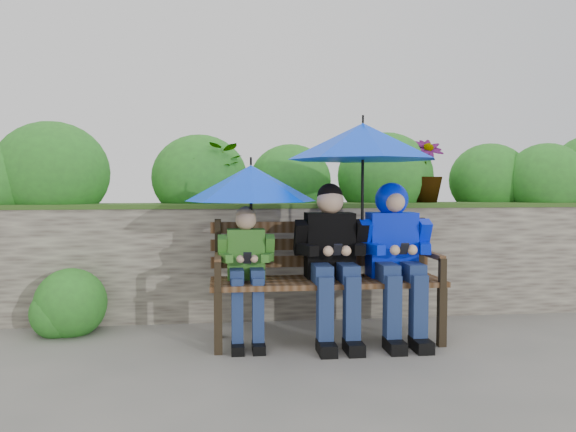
{
  "coord_description": "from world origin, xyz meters",
  "views": [
    {
      "loc": [
        -0.52,
        -4.29,
        1.2
      ],
      "look_at": [
        0.0,
        0.1,
        0.95
      ],
      "focal_mm": 35.0,
      "sensor_mm": 36.0,
      "label": 1
    }
  ],
  "objects": [
    {
      "name": "park_bench",
      "position": [
        0.27,
        -0.06,
        0.53
      ],
      "size": [
        1.76,
        0.52,
        0.93
      ],
      "color": "black",
      "rests_on": "ground"
    },
    {
      "name": "boy_left",
      "position": [
        -0.34,
        -0.13,
        0.59
      ],
      "size": [
        0.42,
        0.49,
        1.03
      ],
      "color": "#2B6119",
      "rests_on": "ground"
    },
    {
      "name": "garden_backdrop",
      "position": [
        -0.14,
        1.56,
        0.68
      ],
      "size": [
        8.0,
        2.88,
        1.9
      ],
      "color": "#574E46",
      "rests_on": "ground"
    },
    {
      "name": "ground",
      "position": [
        0.0,
        0.0,
        0.0
      ],
      "size": [
        60.0,
        60.0,
        0.0
      ],
      "primitive_type": "plane",
      "color": "#585853",
      "rests_on": "ground"
    },
    {
      "name": "umbrella_right",
      "position": [
        0.55,
        -0.11,
        1.52
      ],
      "size": [
        1.15,
        1.15,
        1.01
      ],
      "color": "#0037F0",
      "rests_on": "ground"
    },
    {
      "name": "umbrella_left",
      "position": [
        -0.3,
        -0.08,
        1.21
      ],
      "size": [
        0.99,
        0.99,
        0.71
      ],
      "color": "#0037F0",
      "rests_on": "ground"
    },
    {
      "name": "boy_right",
      "position": [
        0.8,
        -0.13,
        0.72
      ],
      "size": [
        0.56,
        0.67,
        1.21
      ],
      "color": "#081BCB",
      "rests_on": "ground"
    },
    {
      "name": "boy_middle",
      "position": [
        0.31,
        -0.15,
        0.67
      ],
      "size": [
        0.56,
        0.64,
        1.21
      ],
      "color": "black",
      "rests_on": "ground"
    }
  ]
}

